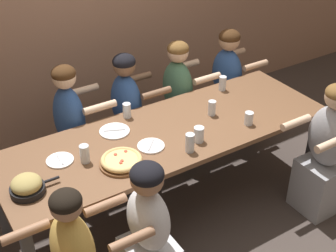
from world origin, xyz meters
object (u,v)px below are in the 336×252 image
Objects in this scene: drinking_glass_f at (212,109)px; diner_far_midleft at (72,136)px; drinking_glass_b at (127,110)px; drinking_glass_c at (223,83)px; diner_far_center at (128,120)px; drinking_glass_d at (85,155)px; empty_plate_c at (151,146)px; diner_near_midleft at (148,239)px; drinking_glass_a at (249,119)px; skillet_bowl at (27,186)px; empty_plate_b at (115,131)px; diner_far_right at (226,89)px; drinking_glass_e at (199,134)px; pizza_board_main at (121,161)px; diner_far_midright at (178,104)px; drinking_glass_g at (190,144)px; diner_near_right at (324,156)px; empty_plate_a at (60,160)px.

drinking_glass_f is 0.10× the size of diner_far_midleft.
drinking_glass_b is 0.95× the size of drinking_glass_c.
drinking_glass_d is at bearing -45.19° from diner_far_center.
empty_plate_c is 0.18× the size of diner_near_midleft.
drinking_glass_a is at bearing -70.44° from diner_near_midleft.
diner_far_midleft is at bearing 77.16° from drinking_glass_d.
skillet_bowl is 0.28× the size of diner_far_center.
empty_plate_b is 1.13m from drinking_glass_c.
diner_far_right is (0.67, 0.64, -0.29)m from drinking_glass_f.
diner_near_midleft is at bearing -51.76° from diner_far_right.
pizza_board_main is at bearing 175.28° from drinking_glass_e.
diner_far_right is (0.58, 0.00, 0.00)m from diner_far_midright.
drinking_glass_f is at bearing 56.84° from diner_far_midleft.
empty_plate_c is at bearing 159.20° from drinking_glass_e.
drinking_glass_d is (-1.47, -0.33, -0.01)m from drinking_glass_c.
diner_far_midright reaches higher than drinking_glass_a.
pizza_board_main is 0.27× the size of diner_far_midright.
drinking_glass_c is 0.99m from drinking_glass_g.
diner_far_right reaches higher than drinking_glass_g.
diner_near_right is at bearing -2.02° from diner_far_right.
drinking_glass_c is 1.39m from diner_far_midleft.
pizza_board_main is at bearing 166.17° from drinking_glass_g.
empty_plate_c is at bearing -168.89° from drinking_glass_f.
drinking_glass_d is (0.15, -0.10, 0.05)m from empty_plate_a.
diner_far_midright reaches higher than drinking_glass_e.
empty_plate_c is at bearing -32.42° from diner_near_midleft.
diner_far_center is at bearing 52.76° from empty_plate_b.
drinking_glass_g reaches higher than skillet_bowl.
drinking_glass_f is 0.11× the size of diner_far_midright.
drinking_glass_d is at bearing 11.20° from diner_near_midleft.
diner_far_right is at bearing 16.93° from empty_plate_b.
drinking_glass_a is 0.09× the size of diner_far_right.
drinking_glass_g reaches higher than drinking_glass_e.
drinking_glass_d is at bearing -177.93° from drinking_glass_f.
drinking_glass_a reaches higher than empty_plate_b.
drinking_glass_d is at bearing 169.84° from drinking_glass_a.
skillet_bowl reaches higher than empty_plate_a.
diner_near_midleft is (-1.09, -1.32, -0.02)m from diner_far_midright.
drinking_glass_e is 0.10× the size of diner_far_center.
diner_near_right reaches higher than diner_far_midright.
diner_far_midright is (1.67, 0.78, -0.29)m from skillet_bowl.
diner_far_midleft reaches higher than empty_plate_a.
diner_far_midright reaches higher than diner_near_midleft.
empty_plate_a is at bearing 142.55° from pizza_board_main.
diner_far_midright is 1.06× the size of diner_near_midleft.
drinking_glass_b is 0.56m from diner_far_midleft.
drinking_glass_f is 0.11× the size of diner_far_center.
drinking_glass_f reaches higher than empty_plate_a.
drinking_glass_c is at bearing 12.86° from drinking_glass_d.
empty_plate_b is 1.96× the size of drinking_glass_e.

